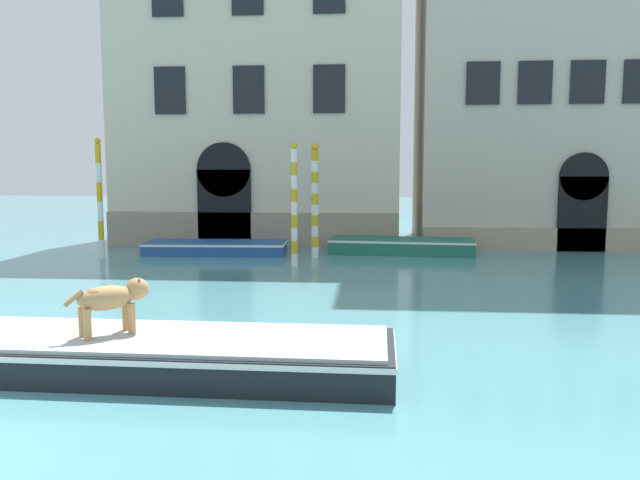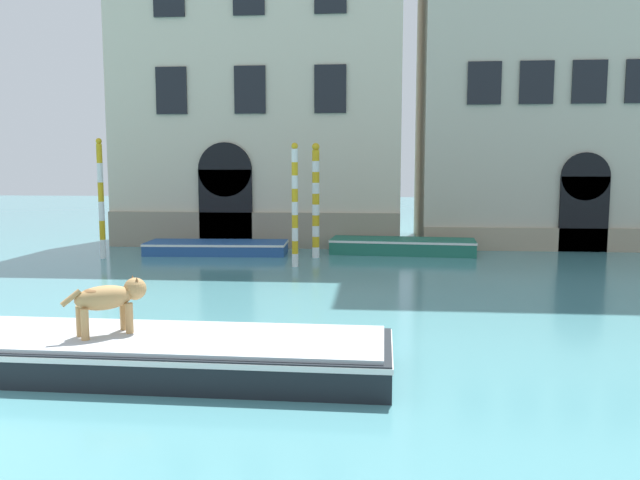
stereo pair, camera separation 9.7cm
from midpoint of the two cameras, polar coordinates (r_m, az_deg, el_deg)
palazzo_left at (r=27.45m, az=-5.06°, el=13.71°), size 11.47×6.13×13.05m
palazzo_right at (r=28.63m, az=21.81°, el=18.82°), size 11.67×6.13×18.79m
boat_foreground at (r=10.06m, az=-15.01°, el=-9.87°), size 7.45×2.17×0.58m
dog_on_deck at (r=10.11m, az=-18.37°, el=-5.05°), size 1.05×0.94×0.86m
boat_moored_near_palazzo at (r=22.91m, az=-9.28°, el=-0.66°), size 5.13×1.96×0.45m
boat_moored_far at (r=22.88m, az=7.67°, el=-0.53°), size 5.31×2.09×0.54m
mooring_pole_0 at (r=21.49m, az=-0.26°, el=3.65°), size 0.26×0.26×3.95m
mooring_pole_1 at (r=19.56m, az=-2.17°, el=3.24°), size 0.21×0.21×3.89m
mooring_pole_2 at (r=22.58m, az=-19.27°, el=3.61°), size 0.20×0.20×4.11m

